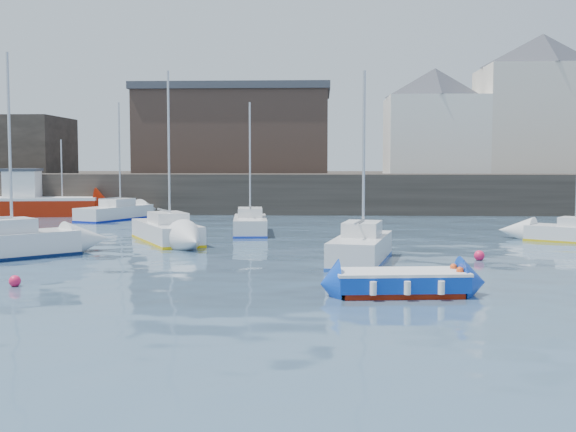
{
  "coord_description": "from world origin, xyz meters",
  "views": [
    {
      "loc": [
        1.45,
        -20.03,
        3.9
      ],
      "look_at": [
        0.0,
        12.0,
        1.5
      ],
      "focal_mm": 45.0,
      "sensor_mm": 36.0,
      "label": 1
    }
  ],
  "objects_px": {
    "sailboat_c": "(361,248)",
    "sailboat_h": "(115,212)",
    "buoy_near": "(15,286)",
    "buoy_mid": "(479,260)",
    "sailboat_f": "(250,224)",
    "sailboat_b": "(167,231)",
    "buoy_far": "(164,242)",
    "fishing_boat": "(36,201)",
    "blue_dinghy": "(401,282)"
  },
  "relations": [
    {
      "from": "sailboat_b",
      "to": "sailboat_c",
      "type": "height_order",
      "value": "sailboat_b"
    },
    {
      "from": "blue_dinghy",
      "to": "fishing_boat",
      "type": "height_order",
      "value": "fishing_boat"
    },
    {
      "from": "fishing_boat",
      "to": "sailboat_h",
      "type": "bearing_deg",
      "value": -26.32
    },
    {
      "from": "sailboat_f",
      "to": "fishing_boat",
      "type": "bearing_deg",
      "value": 143.82
    },
    {
      "from": "buoy_near",
      "to": "sailboat_b",
      "type": "bearing_deg",
      "value": 80.68
    },
    {
      "from": "sailboat_f",
      "to": "blue_dinghy",
      "type": "bearing_deg",
      "value": -71.14
    },
    {
      "from": "sailboat_f",
      "to": "buoy_near",
      "type": "bearing_deg",
      "value": -108.53
    },
    {
      "from": "fishing_boat",
      "to": "buoy_mid",
      "type": "height_order",
      "value": "fishing_boat"
    },
    {
      "from": "sailboat_c",
      "to": "sailboat_h",
      "type": "height_order",
      "value": "sailboat_h"
    },
    {
      "from": "sailboat_f",
      "to": "buoy_near",
      "type": "height_order",
      "value": "sailboat_f"
    },
    {
      "from": "blue_dinghy",
      "to": "fishing_boat",
      "type": "relative_size",
      "value": 0.46
    },
    {
      "from": "blue_dinghy",
      "to": "sailboat_c",
      "type": "height_order",
      "value": "sailboat_c"
    },
    {
      "from": "sailboat_b",
      "to": "blue_dinghy",
      "type": "bearing_deg",
      "value": -54.27
    },
    {
      "from": "fishing_boat",
      "to": "sailboat_c",
      "type": "xyz_separation_m",
      "value": [
        22.26,
        -23.49,
        -0.5
      ]
    },
    {
      "from": "sailboat_b",
      "to": "sailboat_f",
      "type": "xyz_separation_m",
      "value": [
        3.66,
        4.44,
        -0.03
      ]
    },
    {
      "from": "blue_dinghy",
      "to": "buoy_far",
      "type": "distance_m",
      "value": 16.97
    },
    {
      "from": "sailboat_b",
      "to": "sailboat_h",
      "type": "bearing_deg",
      "value": 115.56
    },
    {
      "from": "sailboat_f",
      "to": "buoy_far",
      "type": "distance_m",
      "value": 5.86
    },
    {
      "from": "sailboat_c",
      "to": "buoy_near",
      "type": "bearing_deg",
      "value": -151.9
    },
    {
      "from": "blue_dinghy",
      "to": "sailboat_h",
      "type": "relative_size",
      "value": 0.5
    },
    {
      "from": "sailboat_f",
      "to": "sailboat_h",
      "type": "bearing_deg",
      "value": 138.34
    },
    {
      "from": "blue_dinghy",
      "to": "buoy_mid",
      "type": "bearing_deg",
      "value": 62.91
    },
    {
      "from": "fishing_boat",
      "to": "sailboat_b",
      "type": "height_order",
      "value": "sailboat_b"
    },
    {
      "from": "sailboat_b",
      "to": "buoy_far",
      "type": "xyz_separation_m",
      "value": [
        -0.12,
        -0.01,
        -0.54
      ]
    },
    {
      "from": "blue_dinghy",
      "to": "sailboat_c",
      "type": "bearing_deg",
      "value": 96.3
    },
    {
      "from": "fishing_boat",
      "to": "buoy_far",
      "type": "relative_size",
      "value": 19.46
    },
    {
      "from": "sailboat_b",
      "to": "buoy_near",
      "type": "bearing_deg",
      "value": -99.32
    },
    {
      "from": "fishing_boat",
      "to": "blue_dinghy",
      "type": "bearing_deg",
      "value": -52.91
    },
    {
      "from": "sailboat_b",
      "to": "sailboat_c",
      "type": "xyz_separation_m",
      "value": [
        9.1,
        -6.75,
        0.04
      ]
    },
    {
      "from": "blue_dinghy",
      "to": "sailboat_b",
      "type": "xyz_separation_m",
      "value": [
        -9.87,
        13.72,
        0.13
      ]
    },
    {
      "from": "fishing_boat",
      "to": "buoy_near",
      "type": "distance_m",
      "value": 31.49
    },
    {
      "from": "sailboat_h",
      "to": "buoy_far",
      "type": "xyz_separation_m",
      "value": [
        6.29,
        -13.41,
        -0.52
      ]
    },
    {
      "from": "sailboat_c",
      "to": "buoy_mid",
      "type": "bearing_deg",
      "value": 9.59
    },
    {
      "from": "sailboat_c",
      "to": "sailboat_f",
      "type": "xyz_separation_m",
      "value": [
        -5.43,
        11.19,
        -0.07
      ]
    },
    {
      "from": "buoy_near",
      "to": "buoy_mid",
      "type": "distance_m",
      "value": 17.31
    },
    {
      "from": "sailboat_f",
      "to": "buoy_mid",
      "type": "bearing_deg",
      "value": -45.6
    },
    {
      "from": "sailboat_f",
      "to": "buoy_near",
      "type": "distance_m",
      "value": 18.11
    },
    {
      "from": "sailboat_c",
      "to": "sailboat_b",
      "type": "bearing_deg",
      "value": 143.42
    },
    {
      "from": "blue_dinghy",
      "to": "sailboat_h",
      "type": "height_order",
      "value": "sailboat_h"
    },
    {
      "from": "buoy_near",
      "to": "buoy_far",
      "type": "bearing_deg",
      "value": 81.22
    },
    {
      "from": "sailboat_f",
      "to": "buoy_far",
      "type": "relative_size",
      "value": 16.06
    },
    {
      "from": "sailboat_c",
      "to": "sailboat_f",
      "type": "distance_m",
      "value": 12.44
    },
    {
      "from": "fishing_boat",
      "to": "buoy_near",
      "type": "xyz_separation_m",
      "value": [
        11.07,
        -29.46,
        -1.07
      ]
    },
    {
      "from": "blue_dinghy",
      "to": "fishing_boat",
      "type": "bearing_deg",
      "value": 127.09
    },
    {
      "from": "sailboat_c",
      "to": "blue_dinghy",
      "type": "bearing_deg",
      "value": -83.7
    },
    {
      "from": "buoy_near",
      "to": "buoy_mid",
      "type": "bearing_deg",
      "value": 23.04
    },
    {
      "from": "sailboat_c",
      "to": "sailboat_f",
      "type": "bearing_deg",
      "value": 115.9
    },
    {
      "from": "sailboat_h",
      "to": "buoy_near",
      "type": "bearing_deg",
      "value": -80.61
    },
    {
      "from": "buoy_far",
      "to": "sailboat_f",
      "type": "bearing_deg",
      "value": 49.58
    },
    {
      "from": "sailboat_b",
      "to": "buoy_near",
      "type": "height_order",
      "value": "sailboat_b"
    }
  ]
}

